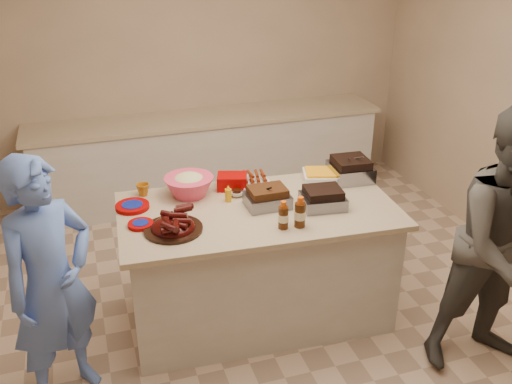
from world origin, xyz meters
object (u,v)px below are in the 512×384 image
object	(u,v)px
bbq_bottle_b	(300,226)
mustard_bottle	(228,201)
bbq_bottle_a	(283,228)
coleslaw_bowl	(190,195)
guest_gray	(484,356)
rib_platter	(173,230)
roasting_pan	(350,179)
island	(258,314)
plastic_cup	(144,195)

from	to	relation	value
bbq_bottle_b	mustard_bottle	world-z (taller)	bbq_bottle_b
bbq_bottle_a	bbq_bottle_b	world-z (taller)	bbq_bottle_b
coleslaw_bowl	guest_gray	world-z (taller)	coleslaw_bowl
coleslaw_bowl	bbq_bottle_b	distance (m)	0.89
coleslaw_bowl	bbq_bottle_b	xyz separation A→B (m)	(0.58, -0.67, 0.00)
rib_platter	roasting_pan	xyz separation A→B (m)	(1.43, 0.37, 0.00)
island	guest_gray	xyz separation A→B (m)	(1.33, -0.91, 0.00)
island	coleslaw_bowl	bearing A→B (deg)	143.50
island	bbq_bottle_b	bearing A→B (deg)	-58.35
plastic_cup	bbq_bottle_a	bearing A→B (deg)	-44.02
island	coleslaw_bowl	size ratio (longest dim) A/B	5.38
rib_platter	bbq_bottle_a	bearing A→B (deg)	-15.39
bbq_bottle_b	mustard_bottle	distance (m)	0.60
coleslaw_bowl	mustard_bottle	world-z (taller)	coleslaw_bowl
rib_platter	coleslaw_bowl	bearing A→B (deg)	66.62
rib_platter	plastic_cup	xyz separation A→B (m)	(-0.11, 0.58, 0.00)
coleslaw_bowl	mustard_bottle	bearing A→B (deg)	-36.82
roasting_pan	plastic_cup	world-z (taller)	roasting_pan
roasting_pan	bbq_bottle_a	size ratio (longest dim) A/B	1.54
roasting_pan	guest_gray	bearing A→B (deg)	-62.10
rib_platter	roasting_pan	bearing A→B (deg)	14.68
rib_platter	mustard_bottle	size ratio (longest dim) A/B	3.02
rib_platter	plastic_cup	world-z (taller)	rib_platter
bbq_bottle_b	mustard_bottle	bearing A→B (deg)	124.92
rib_platter	coleslaw_bowl	size ratio (longest dim) A/B	1.07
rib_platter	island	bearing A→B (deg)	11.96
roasting_pan	bbq_bottle_b	world-z (taller)	bbq_bottle_b
rib_platter	roasting_pan	distance (m)	1.48
bbq_bottle_a	bbq_bottle_b	bearing A→B (deg)	-5.78
roasting_pan	bbq_bottle_b	bearing A→B (deg)	-134.29
rib_platter	coleslaw_bowl	world-z (taller)	coleslaw_bowl
rib_platter	mustard_bottle	bearing A→B (deg)	33.38
bbq_bottle_b	mustard_bottle	xyz separation A→B (m)	(-0.34, 0.49, -0.00)
roasting_pan	plastic_cup	distance (m)	1.55
roasting_pan	guest_gray	distance (m)	1.56
island	mustard_bottle	xyz separation A→B (m)	(-0.17, 0.16, 0.90)
rib_platter	bbq_bottle_a	world-z (taller)	bbq_bottle_a
guest_gray	coleslaw_bowl	bearing A→B (deg)	148.66
mustard_bottle	guest_gray	distance (m)	2.05
island	roasting_pan	size ratio (longest dim) A/B	6.45
guest_gray	mustard_bottle	bearing A→B (deg)	148.81
mustard_bottle	plastic_cup	bearing A→B (deg)	153.02
island	plastic_cup	world-z (taller)	plastic_cup
bbq_bottle_a	bbq_bottle_b	size ratio (longest dim) A/B	0.91
bbq_bottle_a	bbq_bottle_b	xyz separation A→B (m)	(0.11, -0.01, 0.00)
bbq_bottle_a	plastic_cup	size ratio (longest dim) A/B	2.03
rib_platter	guest_gray	world-z (taller)	rib_platter
roasting_pan	bbq_bottle_a	distance (m)	0.94
rib_platter	plastic_cup	distance (m)	0.59
roasting_pan	guest_gray	size ratio (longest dim) A/B	0.17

